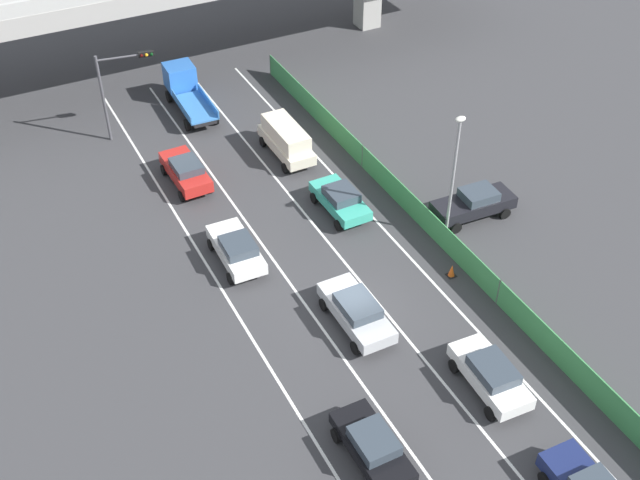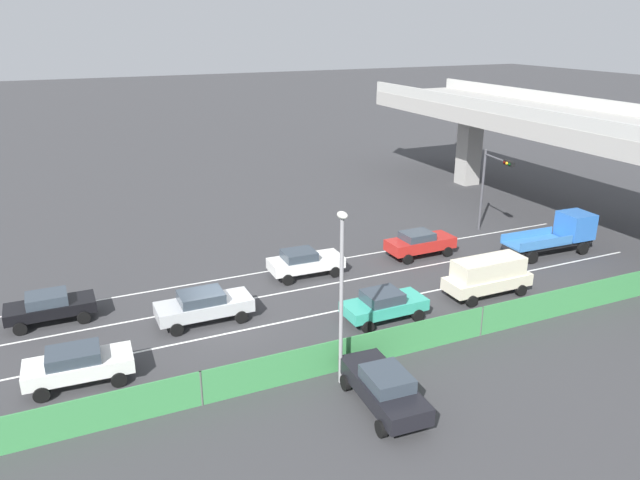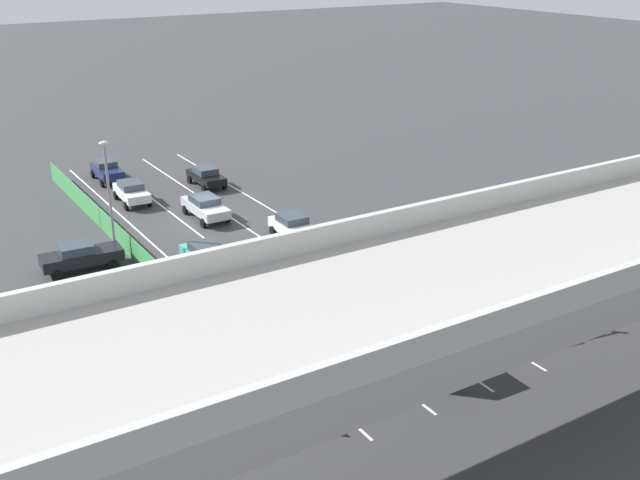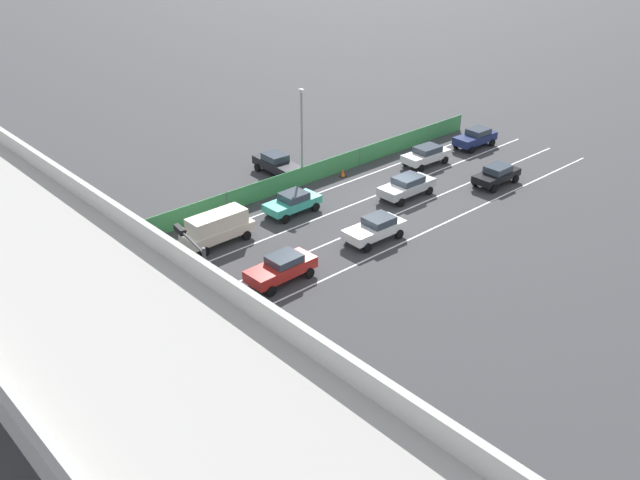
% 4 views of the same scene
% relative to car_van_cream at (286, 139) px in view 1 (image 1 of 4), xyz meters
% --- Properties ---
extents(ground_plane, '(300.00, 300.00, 0.00)m').
position_rel_car_van_cream_xyz_m(ground_plane, '(-3.27, -14.16, -1.21)').
color(ground_plane, '#38383A').
extents(lane_line_left_edge, '(0.14, 44.39, 0.01)m').
position_rel_car_van_cream_xyz_m(lane_line_left_edge, '(-8.14, -9.96, -1.21)').
color(lane_line_left_edge, silver).
rests_on(lane_line_left_edge, ground).
extents(lane_line_mid_left, '(0.14, 44.39, 0.01)m').
position_rel_car_van_cream_xyz_m(lane_line_mid_left, '(-4.89, -9.96, -1.21)').
color(lane_line_mid_left, silver).
rests_on(lane_line_mid_left, ground).
extents(lane_line_mid_right, '(0.14, 44.39, 0.01)m').
position_rel_car_van_cream_xyz_m(lane_line_mid_right, '(-1.64, -9.96, -1.21)').
color(lane_line_mid_right, silver).
rests_on(lane_line_mid_right, ground).
extents(lane_line_right_edge, '(0.14, 44.39, 0.01)m').
position_rel_car_van_cream_xyz_m(lane_line_right_edge, '(1.61, -9.96, -1.21)').
color(lane_line_right_edge, silver).
rests_on(lane_line_right_edge, ground).
extents(green_fence, '(0.10, 40.49, 1.51)m').
position_rel_car_van_cream_xyz_m(green_fence, '(3.57, -9.96, -0.46)').
color(green_fence, '#3D8E4C').
rests_on(green_fence, ground).
extents(car_van_cream, '(1.98, 4.88, 2.13)m').
position_rel_car_van_cream_xyz_m(car_van_cream, '(0.00, 0.00, 0.00)').
color(car_van_cream, beige).
rests_on(car_van_cream, ground).
extents(car_sedan_red, '(2.04, 4.46, 1.63)m').
position_rel_car_van_cream_xyz_m(car_sedan_red, '(-6.53, -0.05, -0.30)').
color(car_sedan_red, red).
rests_on(car_sedan_red, ground).
extents(car_sedan_silver, '(2.06, 4.71, 1.61)m').
position_rel_car_van_cream_xyz_m(car_sedan_silver, '(-3.34, -14.83, -0.31)').
color(car_sedan_silver, '#B7BABC').
rests_on(car_sedan_silver, ground).
extents(car_taxi_teal, '(2.05, 4.23, 1.56)m').
position_rel_car_van_cream_xyz_m(car_taxi_teal, '(0.22, -6.61, -0.34)').
color(car_taxi_teal, teal).
rests_on(car_taxi_teal, ground).
extents(car_sedan_black, '(1.95, 4.21, 1.54)m').
position_rel_car_van_cream_xyz_m(car_sedan_black, '(-6.48, -21.77, -0.35)').
color(car_sedan_black, black).
rests_on(car_sedan_black, ground).
extents(car_sedan_white, '(2.13, 4.39, 1.60)m').
position_rel_car_van_cream_xyz_m(car_sedan_white, '(-6.62, -7.99, -0.32)').
color(car_sedan_white, white).
rests_on(car_sedan_white, ground).
extents(car_hatchback_white, '(2.14, 4.36, 1.59)m').
position_rel_car_van_cream_xyz_m(car_hatchback_white, '(-0.06, -20.92, -0.31)').
color(car_hatchback_white, silver).
rests_on(car_hatchback_white, ground).
extents(flatbed_truck_blue, '(2.33, 6.12, 2.51)m').
position_rel_car_van_cream_xyz_m(flatbed_truck_blue, '(-3.38, 8.77, 0.08)').
color(flatbed_truck_blue, black).
rests_on(flatbed_truck_blue, ground).
extents(parked_sedan_dark, '(4.77, 2.17, 1.69)m').
position_rel_car_van_cream_xyz_m(parked_sedan_dark, '(6.64, -10.35, -0.29)').
color(parked_sedan_dark, black).
rests_on(parked_sedan_dark, ground).
extents(traffic_light, '(3.52, 0.87, 5.80)m').
position_rel_car_van_cream_xyz_m(traffic_light, '(-8.04, 6.59, 2.88)').
color(traffic_light, '#47474C').
rests_on(traffic_light, ground).
extents(street_lamp, '(0.60, 0.36, 7.41)m').
position_rel_car_van_cream_xyz_m(street_lamp, '(4.36, -11.08, 3.27)').
color(street_lamp, gray).
rests_on(street_lamp, ground).
extents(traffic_cone, '(0.47, 0.47, 0.68)m').
position_rel_car_van_cream_xyz_m(traffic_cone, '(2.72, -13.98, -0.89)').
color(traffic_cone, orange).
rests_on(traffic_cone, ground).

